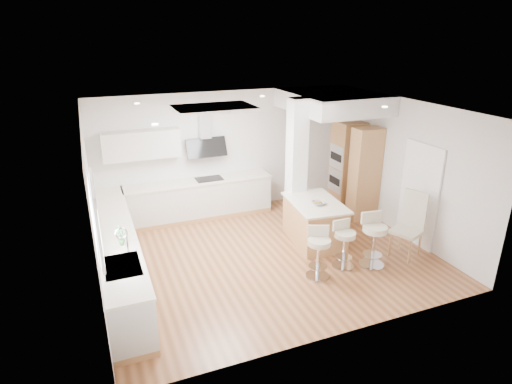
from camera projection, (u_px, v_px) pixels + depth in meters
name	position (u px, v px, depth m)	size (l,w,h in m)	color
ground	(268.00, 255.00, 8.23)	(6.00, 6.00, 0.00)	#9D623A
ceiling	(268.00, 255.00, 8.23)	(6.00, 5.00, 0.02)	white
wall_back	(226.00, 152.00, 9.91)	(6.00, 0.04, 2.80)	silver
wall_left	(93.00, 211.00, 6.69)	(0.04, 5.00, 2.80)	silver
wall_right	(402.00, 168.00, 8.78)	(0.04, 5.00, 2.80)	silver
skylight	(214.00, 108.00, 7.50)	(4.10, 2.10, 0.06)	white
window_left	(96.00, 215.00, 5.82)	(0.06, 1.28, 1.07)	white
doorway_right	(419.00, 196.00, 8.39)	(0.05, 1.00, 2.10)	#4D453D
counter_left	(118.00, 254.00, 7.33)	(0.63, 4.50, 1.35)	tan
counter_back	(191.00, 190.00, 9.60)	(3.62, 0.63, 2.50)	tan
pillar	(296.00, 166.00, 8.93)	(0.35, 0.35, 2.80)	white
soffit	(332.00, 102.00, 9.26)	(1.78, 2.20, 0.40)	white
oven_column	(353.00, 169.00, 9.86)	(0.63, 1.21, 2.10)	tan
peninsula	(314.00, 222.00, 8.61)	(1.07, 1.51, 0.93)	tan
bar_stool_a	(319.00, 250.00, 7.33)	(0.54, 0.54, 0.92)	silver
bar_stool_b	(344.00, 242.00, 7.67)	(0.41, 0.41, 0.88)	silver
bar_stool_c	(373.00, 237.00, 7.68)	(0.51, 0.51, 1.01)	silver
dining_chair	(410.00, 222.00, 8.02)	(0.65, 0.65, 1.27)	beige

